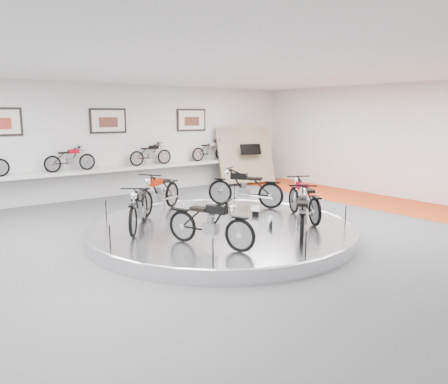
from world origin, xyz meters
TOP-DOWN VIEW (x-y plane):
  - floor at (0.00, 0.00)m, footprint 16.00×16.00m
  - ceiling at (0.00, 0.00)m, footprint 16.00×16.00m
  - wall_back at (0.00, 7.00)m, footprint 16.00×0.00m
  - wall_right at (8.00, 0.00)m, footprint 0.00×14.00m
  - orange_carpet_strip at (6.80, 0.00)m, footprint 2.40×12.60m
  - dado_band at (0.00, 6.98)m, footprint 15.68×0.04m
  - display_platform at (0.00, 0.30)m, footprint 6.40×6.40m
  - platform_rim at (0.00, 0.30)m, footprint 6.40×6.40m
  - shelf at (0.00, 6.70)m, footprint 11.00×0.55m
  - poster_center at (0.00, 6.96)m, footprint 1.35×0.06m
  - poster_right at (3.50, 6.96)m, footprint 1.35×0.06m
  - display_panel at (5.60, 6.10)m, footprint 2.56×1.52m
  - shelf_bike_b at (-1.50, 6.70)m, footprint 1.22×0.43m
  - shelf_bike_c at (1.50, 6.70)m, footprint 1.22×0.43m
  - shelf_bike_d at (4.20, 6.70)m, footprint 1.22×0.43m
  - bike_a at (1.77, 1.53)m, footprint 1.59×1.99m
  - bike_b at (-0.56, 2.35)m, footprint 1.95×1.57m
  - bike_c at (-1.78, 1.12)m, footprint 1.56×1.80m
  - bike_d at (-1.27, -1.02)m, footprint 1.20×1.83m
  - bike_e at (0.73, -1.63)m, footprint 1.79×1.72m
  - bike_f at (1.98, -0.54)m, footprint 1.37×1.90m

SIDE VIEW (x-z plane):
  - floor at x=0.00m, z-range 0.00..0.00m
  - orange_carpet_strip at x=6.80m, z-range 0.00..0.01m
  - display_platform at x=0.00m, z-range 0.00..0.30m
  - platform_rim at x=0.00m, z-range 0.22..0.32m
  - dado_band at x=0.00m, z-range 0.00..1.10m
  - bike_d at x=-1.27m, z-range 0.30..1.31m
  - bike_c at x=-1.78m, z-range 0.30..1.35m
  - bike_f at x=1.98m, z-range 0.30..1.36m
  - bike_e at x=0.73m, z-range 0.30..1.38m
  - bike_b at x=-0.56m, z-range 0.30..1.41m
  - bike_a at x=1.77m, z-range 0.30..1.43m
  - shelf at x=0.00m, z-range 0.95..1.05m
  - display_panel at x=5.60m, z-range 0.10..2.40m
  - shelf_bike_b at x=-1.50m, z-range 1.05..1.78m
  - shelf_bike_c at x=1.50m, z-range 1.05..1.78m
  - shelf_bike_d at x=4.20m, z-range 1.05..1.78m
  - wall_back at x=0.00m, z-range -6.00..10.00m
  - wall_right at x=8.00m, z-range -5.00..9.00m
  - poster_center at x=0.00m, z-range 2.26..3.14m
  - poster_right at x=3.50m, z-range 2.26..3.14m
  - ceiling at x=0.00m, z-range 4.00..4.00m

